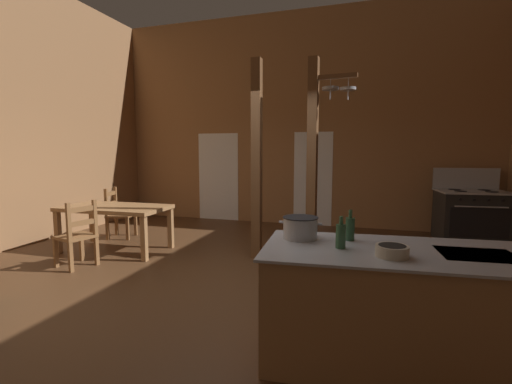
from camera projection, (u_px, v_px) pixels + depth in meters
The scene contains 15 objects.
ground_plane at pixel (229, 293), 4.26m from camera, with size 8.98×8.83×0.10m, color #4C301C.
wall_back at pixel (296, 120), 7.86m from camera, with size 8.98×0.14×4.63m, color #93663F.
glazed_door_back_left at pixel (218, 177), 8.48m from camera, with size 1.00×0.01×2.05m, color white.
glazed_panel_back_right at pixel (313, 179), 7.82m from camera, with size 0.84×0.01×2.05m, color white.
kitchen_island at pixel (405, 307), 2.72m from camera, with size 2.23×1.13×0.89m.
stove_range at pixel (471, 215), 6.41m from camera, with size 1.22×0.92×1.32m.
support_post_with_pot_rack at pixel (315, 153), 5.23m from camera, with size 0.69×0.26×2.98m.
support_post_center at pixel (257, 161), 5.33m from camera, with size 0.14×0.14×2.98m.
dining_table at pixel (115, 211), 5.83m from camera, with size 1.72×0.94×0.74m.
ladderback_chair_near_window at pixel (78, 236), 5.01m from camera, with size 0.55×0.55×0.95m.
ladderback_chair_by_post at pixel (119, 214), 6.72m from camera, with size 0.53×0.53×0.95m.
stockpot_on_counter at pixel (300, 228), 3.03m from camera, with size 0.37×0.30×0.18m.
mixing_bowl_on_counter at pixel (392, 251), 2.51m from camera, with size 0.23×0.23×0.08m.
bottle_tall_on_counter at pixel (341, 236), 2.72m from camera, with size 0.08×0.08×0.25m.
bottle_short_on_counter at pixel (350, 228), 2.96m from camera, with size 0.07×0.07×0.26m.
Camera 1 is at (1.52, -3.81, 1.63)m, focal length 24.99 mm.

